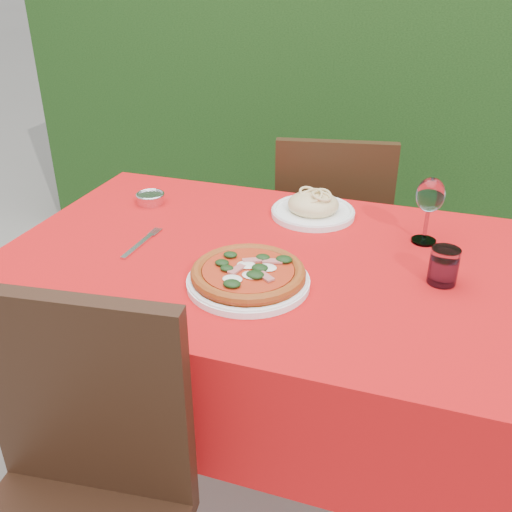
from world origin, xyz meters
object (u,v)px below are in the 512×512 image
(steel_ramekin, at_px, (151,199))
(wine_glass, at_px, (430,198))
(water_glass, at_px, (443,268))
(chair_far, at_px, (331,233))
(pasta_plate, at_px, (313,208))
(chair_near, at_px, (74,501))
(fork, at_px, (138,246))
(pizza_plate, at_px, (248,276))

(steel_ramekin, bearing_deg, wine_glass, -0.40)
(water_glass, xyz_separation_m, steel_ramekin, (-0.85, 0.21, -0.02))
(wine_glass, bearing_deg, water_glass, -75.40)
(water_glass, distance_m, wine_glass, 0.23)
(chair_far, relative_size, pasta_plate, 3.68)
(wine_glass, bearing_deg, chair_near, -123.12)
(chair_far, distance_m, fork, 0.86)
(chair_near, distance_m, fork, 0.63)
(water_glass, bearing_deg, chair_far, 119.45)
(water_glass, distance_m, fork, 0.75)
(pasta_plate, distance_m, fork, 0.51)
(chair_near, xyz_separation_m, steel_ramekin, (-0.26, 0.84, 0.25))
(pizza_plate, distance_m, fork, 0.35)
(pasta_plate, relative_size, wine_glass, 1.35)
(chair_near, bearing_deg, wine_glass, 50.17)
(wine_glass, bearing_deg, chair_far, 124.79)
(chair_far, height_order, wine_glass, wine_glass)
(fork, distance_m, steel_ramekin, 0.29)
(pasta_plate, relative_size, water_glass, 2.78)
(chair_near, height_order, pasta_plate, chair_near)
(pizza_plate, bearing_deg, chair_near, -110.64)
(water_glass, bearing_deg, pasta_plate, 142.87)
(chair_far, relative_size, steel_ramekin, 11.17)
(chair_far, distance_m, pasta_plate, 0.48)
(water_glass, height_order, wine_glass, wine_glass)
(chair_far, bearing_deg, water_glass, 108.73)
(chair_far, bearing_deg, pizza_plate, 77.12)
(chair_near, xyz_separation_m, pasta_plate, (0.23, 0.91, 0.26))
(water_glass, xyz_separation_m, wine_glass, (-0.05, 0.20, 0.09))
(pasta_plate, bearing_deg, water_glass, -37.13)
(pasta_plate, height_order, water_glass, water_glass)
(chair_near, height_order, wine_glass, wine_glass)
(chair_far, xyz_separation_m, wine_glass, (0.33, -0.48, 0.37))
(fork, bearing_deg, pasta_plate, 43.01)
(water_glass, bearing_deg, steel_ramekin, 166.20)
(chair_far, height_order, pasta_plate, chair_far)
(wine_glass, height_order, fork, wine_glass)
(chair_far, xyz_separation_m, steel_ramekin, (-0.47, -0.47, 0.26))
(pizza_plate, relative_size, pasta_plate, 1.17)
(chair_far, relative_size, wine_glass, 4.98)
(chair_far, xyz_separation_m, pasta_plate, (0.02, -0.40, 0.27))
(pizza_plate, relative_size, wine_glass, 1.59)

